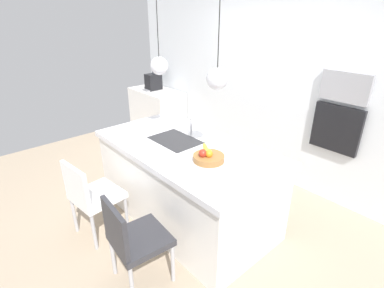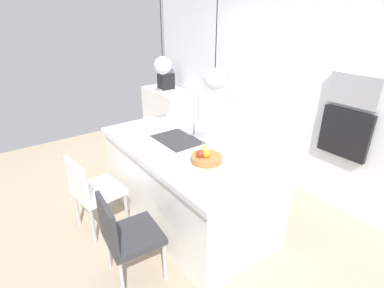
% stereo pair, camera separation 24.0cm
% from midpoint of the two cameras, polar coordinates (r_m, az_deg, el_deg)
% --- Properties ---
extents(floor, '(6.60, 6.60, 0.00)m').
position_cam_midpoint_polar(floor, '(3.69, -2.97, -13.61)').
color(floor, tan).
rests_on(floor, ground).
extents(back_wall, '(6.00, 0.10, 2.60)m').
position_cam_midpoint_polar(back_wall, '(4.24, 14.63, 10.45)').
color(back_wall, white).
rests_on(back_wall, ground).
extents(kitchen_island, '(2.10, 1.13, 0.94)m').
position_cam_midpoint_polar(kitchen_island, '(3.42, -3.14, -7.39)').
color(kitchen_island, white).
rests_on(kitchen_island, ground).
extents(sink_basin, '(0.56, 0.40, 0.02)m').
position_cam_midpoint_polar(sink_basin, '(3.33, -5.31, 0.65)').
color(sink_basin, '#2D2D30').
rests_on(sink_basin, kitchen_island).
extents(faucet, '(0.02, 0.17, 0.22)m').
position_cam_midpoint_polar(faucet, '(3.40, -2.51, 3.89)').
color(faucet, silver).
rests_on(faucet, kitchen_island).
extents(fruit_bowl, '(0.31, 0.31, 0.15)m').
position_cam_midpoint_polar(fruit_bowl, '(2.85, 0.75, -2.51)').
color(fruit_bowl, '#9E6B38').
rests_on(fruit_bowl, kitchen_island).
extents(side_counter, '(1.10, 0.60, 0.88)m').
position_cam_midpoint_polar(side_counter, '(5.89, -7.96, 6.14)').
color(side_counter, white).
rests_on(side_counter, ground).
extents(coffee_machine, '(0.20, 0.35, 0.38)m').
position_cam_midpoint_polar(coffee_machine, '(5.79, -8.67, 11.91)').
color(coffee_machine, black).
rests_on(coffee_machine, side_counter).
extents(microwave, '(0.54, 0.08, 0.34)m').
position_cam_midpoint_polar(microwave, '(3.71, 25.99, 9.89)').
color(microwave, '#9E9EA3').
rests_on(microwave, back_wall).
extents(oven, '(0.56, 0.08, 0.56)m').
position_cam_midpoint_polar(oven, '(3.85, 24.63, 2.72)').
color(oven, black).
rests_on(oven, back_wall).
extents(chair_near, '(0.51, 0.51, 0.90)m').
position_cam_midpoint_polar(chair_near, '(3.33, -20.94, -9.14)').
color(chair_near, white).
rests_on(chair_near, ground).
extents(chair_middle, '(0.49, 0.50, 0.88)m').
position_cam_midpoint_polar(chair_middle, '(2.71, -13.94, -17.30)').
color(chair_middle, '#333338').
rests_on(chair_middle, ground).
extents(pendant_light_left, '(0.19, 0.19, 0.79)m').
position_cam_midpoint_polar(pendant_light_left, '(3.30, -8.51, 14.76)').
color(pendant_light_left, silver).
extents(pendant_light_right, '(0.19, 0.19, 0.79)m').
position_cam_midpoint_polar(pendant_light_right, '(2.63, 2.25, 12.54)').
color(pendant_light_right, silver).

